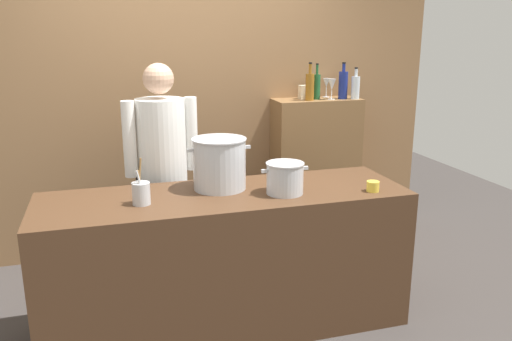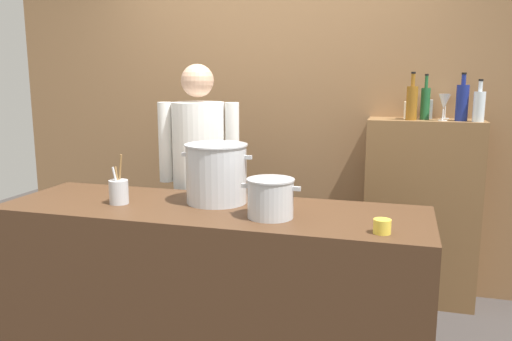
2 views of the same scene
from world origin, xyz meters
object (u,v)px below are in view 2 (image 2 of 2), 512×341
chef (199,172)px  wine_bottle_clear (479,106)px  stockpot_large (216,173)px  wine_bottle_amber (412,102)px  spice_tin_cream (410,110)px  spice_tin_silver (427,109)px  stockpot_small (270,198)px  wine_glass_wide (444,102)px  utensil_crock (119,191)px  butter_jar (382,226)px  wine_bottle_cobalt (462,102)px  wine_bottle_green (425,103)px  wine_glass_short (446,101)px

chef → wine_bottle_clear: 1.85m
chef → wine_bottle_clear: size_ratio=6.14×
stockpot_large → wine_bottle_amber: bearing=45.0°
spice_tin_cream → spice_tin_silver: 0.12m
stockpot_large → wine_bottle_clear: (1.43, 0.99, 0.34)m
stockpot_small → wine_glass_wide: (0.85, 1.22, 0.42)m
stockpot_small → spice_tin_cream: spice_tin_cream is taller
stockpot_large → utensil_crock: bearing=-160.7°
chef → butter_jar: chef is taller
stockpot_large → stockpot_small: size_ratio=1.35×
wine_glass_wide → spice_tin_cream: bearing=150.5°
butter_jar → wine_bottle_clear: wine_bottle_clear is taller
butter_jar → wine_glass_wide: (0.31, 1.34, 0.48)m
wine_bottle_cobalt → wine_bottle_green: 0.23m
wine_bottle_amber → wine_bottle_green: 0.10m
wine_bottle_cobalt → stockpot_large: bearing=-142.3°
stockpot_small → wine_bottle_clear: 1.66m
utensil_crock → butter_jar: (1.40, -0.15, -0.04)m
wine_bottle_cobalt → chef: bearing=-161.8°
wine_bottle_amber → wine_bottle_green: size_ratio=1.04×
chef → utensil_crock: chef is taller
butter_jar → stockpot_small: bearing=167.8°
wine_bottle_clear → chef: bearing=-164.0°
wine_bottle_cobalt → wine_bottle_clear: bearing=-21.7°
wine_bottle_clear → spice_tin_cream: size_ratio=2.33×
chef → wine_bottle_amber: chef is taller
wine_bottle_amber → wine_glass_short: size_ratio=1.90×
chef → wine_bottle_clear: bearing=-174.4°
wine_glass_short → spice_tin_cream: 0.25m
wine_bottle_cobalt → wine_glass_wide: wine_bottle_cobalt is taller
stockpot_small → spice_tin_silver: size_ratio=2.31×
chef → stockpot_large: size_ratio=4.13×
stockpot_small → chef: bearing=133.2°
butter_jar → wine_bottle_green: (0.20, 1.40, 0.48)m
wine_bottle_cobalt → wine_glass_wide: 0.12m
chef → spice_tin_silver: bearing=-164.8°
wine_glass_wide → chef: bearing=-161.2°
wine_bottle_clear → spice_tin_silver: 0.36m
wine_bottle_clear → wine_bottle_cobalt: size_ratio=0.87×
utensil_crock → wine_bottle_amber: size_ratio=0.85×
utensil_crock → wine_glass_short: size_ratio=1.61×
utensil_crock → wine_bottle_green: bearing=37.9°
stockpot_small → wine_bottle_amber: bearing=62.0°
wine_bottle_clear → wine_bottle_amber: size_ratio=0.85×
wine_bottle_clear → wine_glass_wide: wine_bottle_clear is taller
spice_tin_silver → utensil_crock: bearing=-140.2°
wine_bottle_green → utensil_crock: bearing=-142.1°
wine_bottle_cobalt → wine_bottle_amber: bearing=-177.6°
stockpot_large → wine_bottle_clear: 1.77m
chef → spice_tin_cream: (1.31, 0.63, 0.39)m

